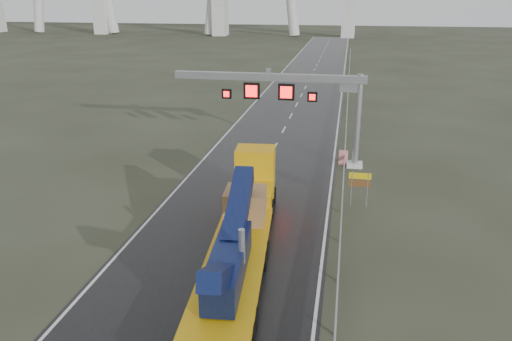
% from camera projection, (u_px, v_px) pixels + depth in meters
% --- Properties ---
extents(ground, '(400.00, 400.00, 0.00)m').
position_uv_depth(ground, '(207.00, 280.00, 23.66)').
color(ground, '#2D3021').
rests_on(ground, ground).
extents(road, '(11.00, 200.00, 0.02)m').
position_uv_depth(road, '(297.00, 105.00, 60.70)').
color(road, black).
rests_on(road, ground).
extents(guardrail, '(0.20, 140.00, 1.40)m').
position_uv_depth(guardrail, '(347.00, 121.00, 50.16)').
color(guardrail, gray).
rests_on(guardrail, ground).
extents(sign_gantry, '(14.90, 1.20, 7.42)m').
position_uv_depth(sign_gantry, '(296.00, 93.00, 38.07)').
color(sign_gantry, silver).
rests_on(sign_gantry, ground).
extents(heavy_haul_truck, '(4.21, 18.73, 4.36)m').
position_uv_depth(heavy_haul_truck, '(243.00, 221.00, 25.91)').
color(heavy_haul_truck, '#C78E0B').
rests_on(heavy_haul_truck, ground).
extents(exit_sign_pair, '(1.38, 0.08, 2.36)m').
position_uv_depth(exit_sign_pair, '(360.00, 183.00, 31.15)').
color(exit_sign_pair, gray).
rests_on(exit_sign_pair, ground).
extents(striped_barrier, '(0.71, 0.43, 1.16)m').
position_uv_depth(striped_barrier, '(343.00, 158.00, 39.31)').
color(striped_barrier, red).
rests_on(striped_barrier, ground).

